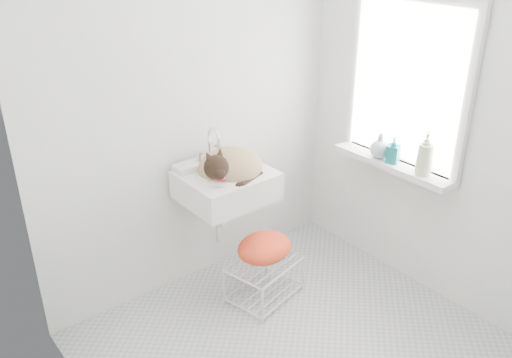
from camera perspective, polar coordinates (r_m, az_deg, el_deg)
floor at (r=3.34m, az=4.09°, el=-17.25°), size 2.20×2.00×0.02m
back_wall at (r=3.41m, az=-6.75°, el=7.99°), size 2.20×0.02×2.50m
right_wall at (r=3.47m, az=18.42°, el=7.17°), size 0.02×2.00×2.50m
left_wall at (r=2.13m, az=-17.31°, el=-4.34°), size 0.02×2.00×2.50m
window_glass at (r=3.53m, az=15.82°, el=9.55°), size 0.01×0.80×1.00m
window_frame at (r=3.52m, az=15.68°, el=9.51°), size 0.04×0.90×1.10m
windowsill at (r=3.65m, az=14.16°, el=1.52°), size 0.16×0.88×0.04m
sink at (r=3.38m, az=-3.21°, el=0.69°), size 0.55×0.48×0.22m
faucet at (r=3.46m, az=-5.01°, el=3.77°), size 0.20×0.14×0.20m
cat at (r=3.35m, az=-2.88°, el=1.27°), size 0.46×0.37×0.28m
wire_rack at (r=3.61m, az=0.89°, el=-10.42°), size 0.51×0.41×0.27m
towel at (r=3.57m, az=0.90°, el=-7.96°), size 0.39×0.28×0.16m
bottle_a at (r=3.51m, az=17.21°, el=0.48°), size 0.13×0.13×0.23m
bottle_b at (r=3.63m, az=14.19°, el=1.73°), size 0.10×0.10×0.17m
bottle_c at (r=3.69m, az=12.87°, el=2.28°), size 0.18×0.18×0.17m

